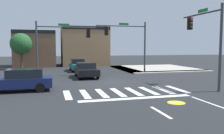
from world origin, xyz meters
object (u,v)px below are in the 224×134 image
(car_black, at_px, (86,70))
(car_navy, at_px, (18,80))
(traffic_signal_northeast, at_px, (128,38))
(car_teal, at_px, (78,65))
(roadside_tree, at_px, (21,44))
(traffic_signal_northwest, at_px, (61,39))
(traffic_signal_southeast, at_px, (206,32))

(car_black, relative_size, car_navy, 0.91)
(car_black, bearing_deg, traffic_signal_northeast, 114.01)
(traffic_signal_northeast, bearing_deg, car_teal, -37.85)
(traffic_signal_northeast, relative_size, roadside_tree, 1.20)
(traffic_signal_northwest, xyz_separation_m, car_black, (2.30, -1.59, -3.07))
(traffic_signal_southeast, relative_size, car_navy, 1.21)
(traffic_signal_northeast, relative_size, car_navy, 1.21)
(traffic_signal_northwest, bearing_deg, roadside_tree, 118.21)
(roadside_tree, bearing_deg, traffic_signal_northeast, -34.15)
(traffic_signal_northeast, relative_size, car_teal, 1.25)
(car_teal, height_order, car_navy, car_teal)
(traffic_signal_southeast, height_order, car_teal, traffic_signal_southeast)
(car_teal, bearing_deg, roadside_tree, -121.15)
(traffic_signal_northeast, bearing_deg, traffic_signal_southeast, 103.29)
(traffic_signal_southeast, xyz_separation_m, roadside_tree, (-14.55, 18.42, -0.63))
(car_teal, height_order, car_black, car_teal)
(car_navy, bearing_deg, roadside_tree, -84.51)
(car_teal, bearing_deg, traffic_signal_southeast, 28.11)
(traffic_signal_southeast, bearing_deg, roadside_tree, 38.30)
(traffic_signal_southeast, height_order, traffic_signal_northeast, traffic_signal_southeast)
(car_navy, bearing_deg, traffic_signal_northeast, -142.04)
(traffic_signal_southeast, xyz_separation_m, car_teal, (-7.60, 14.22, -3.23))
(traffic_signal_southeast, bearing_deg, traffic_signal_northwest, 45.77)
(traffic_signal_southeast, relative_size, roadside_tree, 1.21)
(car_teal, distance_m, roadside_tree, 8.54)
(car_black, xyz_separation_m, roadside_tree, (-7.08, 10.49, 2.64))
(traffic_signal_southeast, xyz_separation_m, traffic_signal_northeast, (-2.41, 10.19, -0.00))
(traffic_signal_northeast, xyz_separation_m, roadside_tree, (-12.15, 8.24, -0.63))
(traffic_signal_southeast, height_order, roadside_tree, traffic_signal_southeast)
(traffic_signal_southeast, height_order, car_black, traffic_signal_southeast)
(car_black, relative_size, roadside_tree, 0.90)
(car_teal, height_order, roadside_tree, roadside_tree)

